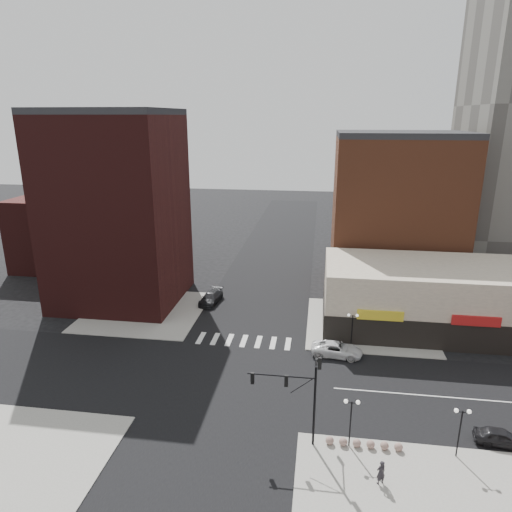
# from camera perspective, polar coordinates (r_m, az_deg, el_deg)

# --- Properties ---
(ground) EXTENTS (240.00, 240.00, 0.00)m
(ground) POSITION_cam_1_polar(r_m,az_deg,el_deg) (46.51, -3.15, -15.22)
(ground) COLOR black
(ground) RESTS_ON ground
(road_ew) EXTENTS (200.00, 14.00, 0.02)m
(road_ew) POSITION_cam_1_polar(r_m,az_deg,el_deg) (46.51, -3.15, -15.21)
(road_ew) COLOR black
(road_ew) RESTS_ON ground
(road_ns) EXTENTS (14.00, 200.00, 0.02)m
(road_ns) POSITION_cam_1_polar(r_m,az_deg,el_deg) (46.51, -3.15, -15.21)
(road_ns) COLOR black
(road_ns) RESTS_ON ground
(sidewalk_nw) EXTENTS (15.00, 15.00, 0.12)m
(sidewalk_nw) POSITION_cam_1_polar(r_m,az_deg,el_deg) (62.69, -13.71, -6.71)
(sidewalk_nw) COLOR gray
(sidewalk_nw) RESTS_ON ground
(sidewalk_ne) EXTENTS (15.00, 15.00, 0.12)m
(sidewalk_ne) POSITION_cam_1_polar(r_m,az_deg,el_deg) (58.86, 13.85, -8.34)
(sidewalk_ne) COLOR gray
(sidewalk_ne) RESTS_ON ground
(building_nw) EXTENTS (16.00, 15.00, 25.00)m
(building_nw) POSITION_cam_1_polar(r_m,az_deg,el_deg) (64.27, -16.94, 5.28)
(building_nw) COLOR #381211
(building_nw) RESTS_ON ground
(building_nw_low) EXTENTS (20.00, 18.00, 12.00)m
(building_nw_low) POSITION_cam_1_polar(r_m,az_deg,el_deg) (84.93, -20.22, 3.21)
(building_nw_low) COLOR #381211
(building_nw_low) RESTS_ON ground
(building_ne_midrise) EXTENTS (18.00, 15.00, 22.00)m
(building_ne_midrise) POSITION_cam_1_polar(r_m,az_deg,el_deg) (70.25, 17.06, 4.97)
(building_ne_midrise) COLOR brown
(building_ne_midrise) RESTS_ON ground
(building_ne_row) EXTENTS (24.20, 12.20, 8.00)m
(building_ne_row) POSITION_cam_1_polar(r_m,az_deg,el_deg) (59.11, 20.34, -5.41)
(building_ne_row) COLOR beige
(building_ne_row) RESTS_ON ground
(traffic_signal) EXTENTS (5.59, 3.09, 7.77)m
(traffic_signal) POSITION_cam_1_polar(r_m,az_deg,el_deg) (36.55, 5.84, -15.96)
(traffic_signal) COLOR black
(traffic_signal) RESTS_ON ground
(street_lamp_se_a) EXTENTS (1.22, 0.32, 4.16)m
(street_lamp_se_a) POSITION_cam_1_polar(r_m,az_deg,el_deg) (37.46, 11.82, -18.45)
(street_lamp_se_a) COLOR black
(street_lamp_se_a) RESTS_ON sidewalk_se
(street_lamp_se_b) EXTENTS (1.22, 0.32, 4.16)m
(street_lamp_se_b) POSITION_cam_1_polar(r_m,az_deg,el_deg) (38.92, 24.28, -18.25)
(street_lamp_se_b) COLOR black
(street_lamp_se_b) RESTS_ON sidewalk_se
(street_lamp_ne) EXTENTS (1.22, 0.32, 4.16)m
(street_lamp_ne) POSITION_cam_1_polar(r_m,az_deg,el_deg) (51.40, 11.96, -8.10)
(street_lamp_ne) COLOR black
(street_lamp_ne) RESTS_ON sidewalk_ne
(bollard_row) EXTENTS (5.89, 0.64, 0.64)m
(bollard_row) POSITION_cam_1_polar(r_m,az_deg,el_deg) (39.27, 13.32, -21.86)
(bollard_row) COLOR #89695E
(bollard_row) RESTS_ON sidewalk_se
(white_suv) EXTENTS (5.65, 3.02, 1.51)m
(white_suv) POSITION_cam_1_polar(r_m,az_deg,el_deg) (50.95, 10.07, -11.41)
(white_suv) COLOR silver
(white_suv) RESTS_ON ground
(dark_sedan_east) EXTENTS (4.14, 2.05, 1.36)m
(dark_sedan_east) POSITION_cam_1_polar(r_m,az_deg,el_deg) (43.12, 28.29, -19.32)
(dark_sedan_east) COLOR black
(dark_sedan_east) RESTS_ON ground
(dark_sedan_north) EXTENTS (2.85, 5.60, 1.56)m
(dark_sedan_north) POSITION_cam_1_polar(r_m,az_deg,el_deg) (63.72, -5.65, -5.18)
(dark_sedan_north) COLOR black
(dark_sedan_north) RESTS_ON ground
(pedestrian) EXTENTS (0.81, 0.71, 1.88)m
(pedestrian) POSITION_cam_1_polar(r_m,az_deg,el_deg) (36.25, 15.34, -24.63)
(pedestrian) COLOR black
(pedestrian) RESTS_ON sidewalk_se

